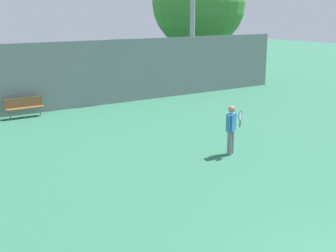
# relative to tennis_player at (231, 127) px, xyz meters

# --- Properties ---
(tennis_player) EXTENTS (0.54, 0.51, 1.54)m
(tennis_player) POSITION_rel_tennis_player_xyz_m (0.00, 0.00, 0.00)
(tennis_player) COLOR slate
(tennis_player) RESTS_ON ground_plane
(bench_adjacent_court) EXTENTS (1.60, 0.40, 0.82)m
(bench_adjacent_court) POSITION_rel_tennis_player_xyz_m (-3.57, 8.88, -0.38)
(bench_adjacent_court) COLOR brown
(bench_adjacent_court) RESTS_ON ground_plane
(back_fence) EXTENTS (28.75, 0.06, 3.05)m
(back_fence) POSITION_rel_tennis_player_xyz_m (-3.08, 9.41, 0.64)
(back_fence) COLOR gray
(back_fence) RESTS_ON ground_plane
(tree_green_tall) EXTENTS (6.07, 6.07, 7.93)m
(tree_green_tall) POSITION_rel_tennis_player_xyz_m (9.97, 14.32, 4.00)
(tree_green_tall) COLOR brown
(tree_green_tall) RESTS_ON ground_plane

